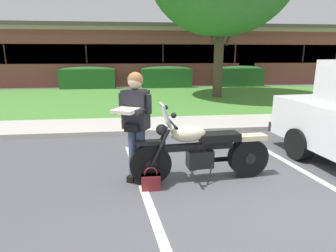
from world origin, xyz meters
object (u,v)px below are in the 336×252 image
at_px(rider_person, 135,119).
at_px(brick_building, 157,55).
at_px(handbag, 151,181).
at_px(hedge_left, 88,77).
at_px(hedge_center_left, 166,77).
at_px(hedge_center_right, 240,76).
at_px(motorcycle, 206,150).

relative_size(rider_person, brick_building, 0.06).
xyz_separation_m(handbag, brick_building, (1.54, 17.99, 1.69)).
bearing_deg(handbag, hedge_left, 102.32).
bearing_deg(brick_building, hedge_center_left, -89.03).
bearing_deg(hedge_left, rider_person, -78.27).
bearing_deg(hedge_center_right, hedge_left, -180.00).
bearing_deg(hedge_center_left, motorcycle, -93.51).
relative_size(motorcycle, handbag, 6.23).
bearing_deg(hedge_left, brick_building, 52.35).
bearing_deg(handbag, motorcycle, 17.48).
bearing_deg(handbag, brick_building, 85.10).
relative_size(rider_person, hedge_center_right, 0.65).
height_order(rider_person, handbag, rider_person).
bearing_deg(hedge_left, motorcycle, -73.50).
distance_m(motorcycle, hedge_center_left, 12.21).
distance_m(motorcycle, handbag, 0.99).
bearing_deg(rider_person, motorcycle, -2.65).
height_order(hedge_left, brick_building, brick_building).
bearing_deg(brick_building, motorcycle, -92.12).
height_order(hedge_center_left, hedge_center_right, same).
bearing_deg(brick_building, hedge_center_right, -51.15).
relative_size(handbag, hedge_center_right, 0.14).
xyz_separation_m(hedge_left, hedge_center_right, (8.72, 0.00, 0.00)).
height_order(handbag, hedge_left, hedge_left).
bearing_deg(rider_person, hedge_left, 101.73).
height_order(rider_person, hedge_left, rider_person).
height_order(hedge_center_left, brick_building, brick_building).
distance_m(motorcycle, hedge_left, 12.71).
height_order(motorcycle, brick_building, brick_building).
xyz_separation_m(rider_person, hedge_center_right, (6.20, 12.14, -0.36)).
height_order(hedge_left, hedge_center_left, same).
height_order(motorcycle, hedge_center_right, motorcycle).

